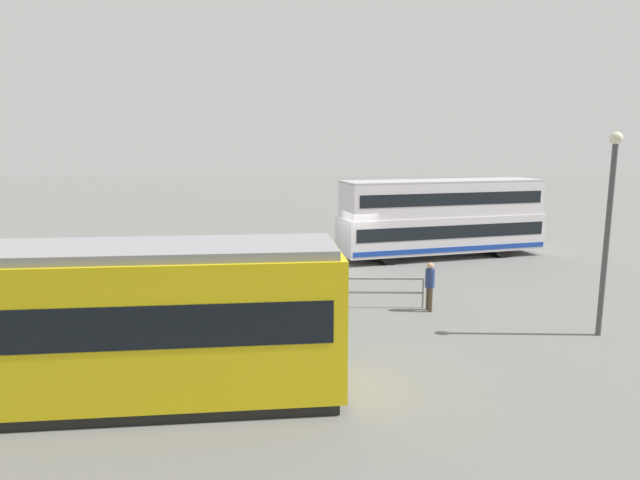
{
  "coord_description": "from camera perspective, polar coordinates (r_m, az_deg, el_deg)",
  "views": [
    {
      "loc": [
        3.37,
        24.94,
        5.66
      ],
      "look_at": [
        1.79,
        4.44,
        2.05
      ],
      "focal_mm": 30.56,
      "sensor_mm": 36.0,
      "label": 1
    }
  ],
  "objects": [
    {
      "name": "double_decker_bus",
      "position": [
        28.25,
        12.63,
        2.26
      ],
      "size": [
        10.87,
        4.56,
        3.91
      ],
      "color": "silver",
      "rests_on": "ground"
    },
    {
      "name": "pedestrian_crossing",
      "position": [
        19.07,
        11.42,
        -4.45
      ],
      "size": [
        0.35,
        0.36,
        1.7
      ],
      "color": "#4C3F2D",
      "rests_on": "ground"
    },
    {
      "name": "info_sign",
      "position": [
        19.88,
        -16.6,
        -2.4
      ],
      "size": [
        1.21,
        0.41,
        2.21
      ],
      "color": "slate",
      "rests_on": "ground"
    },
    {
      "name": "street_lamp",
      "position": [
        17.9,
        27.98,
        2.09
      ],
      "size": [
        0.36,
        0.36,
        6.02
      ],
      "color": "#4C4C51",
      "rests_on": "ground"
    },
    {
      "name": "ground_plane",
      "position": [
        25.8,
        3.21,
        -2.72
      ],
      "size": [
        160.0,
        160.0,
        0.0
      ],
      "primitive_type": "plane",
      "color": "slate"
    },
    {
      "name": "pedestrian_near_railing",
      "position": [
        19.03,
        -6.23,
        -4.2
      ],
      "size": [
        0.37,
        0.37,
        1.77
      ],
      "color": "black",
      "rests_on": "ground"
    },
    {
      "name": "pedestrian_railing",
      "position": [
        19.2,
        -3.53,
        -4.88
      ],
      "size": [
        9.6,
        1.02,
        1.08
      ],
      "color": "gray",
      "rests_on": "ground"
    }
  ]
}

